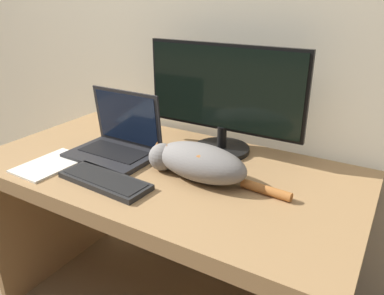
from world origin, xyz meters
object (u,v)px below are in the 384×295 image
monitor (223,98)px  external_keyboard (105,181)px  laptop (117,143)px  cat (198,161)px

monitor → external_keyboard: size_ratio=1.88×
laptop → external_keyboard: 0.26m
laptop → external_keyboard: (0.13, -0.22, -0.04)m
laptop → external_keyboard: size_ratio=0.97×
monitor → cat: size_ratio=1.23×
monitor → laptop: (-0.36, -0.25, -0.18)m
cat → monitor: bearing=102.2°
monitor → laptop: 0.48m
cat → laptop: bearing=-177.2°
monitor → cat: (0.03, -0.27, -0.17)m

